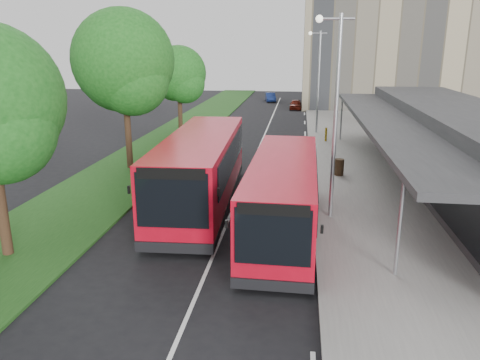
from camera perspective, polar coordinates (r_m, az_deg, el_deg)
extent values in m
plane|color=black|center=(18.25, -2.09, -6.44)|extent=(120.00, 120.00, 0.00)
cube|color=gray|center=(37.42, 12.12, 5.01)|extent=(5.00, 80.00, 0.15)
cube|color=#194115|center=(38.55, -7.59, 5.51)|extent=(5.00, 80.00, 0.10)
cube|color=silver|center=(32.52, 2.19, 3.61)|extent=(0.12, 70.00, 0.01)
cube|color=silver|center=(16.22, 8.48, -9.60)|extent=(0.12, 2.00, 0.01)
cube|color=silver|center=(21.79, 8.24, -2.81)|extent=(0.12, 2.00, 0.01)
cube|color=silver|center=(27.54, 8.10, 1.19)|extent=(0.12, 2.00, 0.01)
cube|color=silver|center=(33.38, 8.01, 3.79)|extent=(0.12, 2.00, 0.01)
cube|color=silver|center=(39.27, 7.95, 5.62)|extent=(0.12, 2.00, 0.01)
cube|color=silver|center=(45.18, 7.90, 6.97)|extent=(0.12, 2.00, 0.01)
cube|color=silver|center=(51.12, 7.86, 8.00)|extent=(0.12, 2.00, 0.01)
cube|color=silver|center=(57.07, 7.84, 8.82)|extent=(0.12, 2.00, 0.01)
cube|color=silver|center=(63.03, 7.81, 9.49)|extent=(0.12, 2.00, 0.01)
cube|color=tan|center=(59.74, 18.96, 17.11)|extent=(22.00, 12.00, 18.00)
cube|color=#29292B|center=(26.44, 25.27, 3.63)|extent=(5.00, 26.00, 4.00)
cube|color=black|center=(25.85, 19.85, 3.05)|extent=(0.06, 24.00, 2.20)
cube|color=#29292B|center=(25.30, 17.36, 6.94)|extent=(2.80, 26.00, 0.25)
cylinder|color=#9B9DA3|center=(14.96, 18.84, -5.70)|extent=(0.12, 0.12, 3.30)
cylinder|color=#9B9DA3|center=(36.17, 12.23, 7.17)|extent=(0.12, 0.12, 3.30)
cylinder|color=#372216|center=(17.54, -27.12, -2.59)|extent=(0.36, 0.36, 3.81)
cylinder|color=#372216|center=(27.86, -13.48, 5.73)|extent=(0.36, 0.36, 4.43)
sphere|color=#155015|center=(27.46, -14.04, 14.01)|extent=(5.64, 5.64, 5.64)
sphere|color=#155015|center=(26.92, -12.98, 11.90)|extent=(4.03, 4.03, 4.03)
sphere|color=#155015|center=(28.13, -14.54, 12.58)|extent=(4.43, 4.43, 4.43)
cylinder|color=#372216|center=(39.25, -7.31, 8.19)|extent=(0.36, 0.36, 3.47)
sphere|color=#155015|center=(38.95, -7.47, 12.79)|extent=(4.41, 4.41, 4.41)
sphere|color=#155015|center=(38.47, -6.70, 11.60)|extent=(3.15, 3.15, 3.15)
sphere|color=#155015|center=(39.60, -7.97, 12.02)|extent=(3.47, 3.47, 3.47)
cylinder|color=#9B9DA3|center=(18.91, 11.55, 7.11)|extent=(0.16, 0.16, 8.00)
cylinder|color=#9B9DA3|center=(18.71, 11.59, 18.71)|extent=(1.40, 0.10, 0.10)
sphere|color=silver|center=(18.68, 9.65, 18.81)|extent=(0.28, 0.28, 0.28)
cylinder|color=#9B9DA3|center=(38.77, 9.54, 11.60)|extent=(0.16, 0.16, 8.00)
cylinder|color=#9B9DA3|center=(38.68, 9.50, 17.23)|extent=(1.40, 0.10, 0.10)
sphere|color=silver|center=(38.66, 8.57, 17.27)|extent=(0.28, 0.28, 0.28)
cube|color=#B6091C|center=(17.89, 5.29, -1.52)|extent=(2.59, 10.07, 2.53)
cube|color=black|center=(18.30, 5.19, -5.22)|extent=(2.61, 10.09, 0.29)
cube|color=black|center=(13.08, 4.03, -6.99)|extent=(2.15, 0.09, 1.67)
cube|color=black|center=(22.65, 6.06, 3.25)|extent=(2.10, 0.09, 1.24)
cube|color=black|center=(18.14, 1.55, 0.28)|extent=(0.22, 8.59, 1.15)
cube|color=black|center=(18.02, 9.24, -0.03)|extent=(0.22, 8.59, 1.15)
cube|color=black|center=(13.71, 3.90, -12.71)|extent=(2.39, 0.13, 0.33)
cube|color=black|center=(12.78, 4.09, -3.66)|extent=(2.01, 0.08, 0.33)
cube|color=black|center=(13.34, -1.64, -5.38)|extent=(0.08, 0.08, 0.24)
cube|color=black|center=(13.16, 9.96, -5.93)|extent=(0.08, 0.08, 0.24)
cylinder|color=black|center=(15.38, 0.69, -9.14)|extent=(0.30, 0.87, 0.86)
cylinder|color=black|center=(15.27, 8.27, -9.51)|extent=(0.30, 0.87, 0.86)
cylinder|color=black|center=(21.40, 3.04, -1.81)|extent=(0.30, 0.87, 0.86)
cylinder|color=black|center=(21.32, 8.41, -2.04)|extent=(0.30, 0.87, 0.86)
cube|color=#B6091C|center=(20.87, -4.75, 1.61)|extent=(3.13, 11.39, 2.85)
cube|color=black|center=(21.26, -4.66, -2.03)|extent=(3.15, 11.41, 0.32)
cube|color=black|center=(15.46, -8.29, -2.53)|extent=(2.42, 0.14, 1.88)
cube|color=black|center=(26.25, -2.69, 5.64)|extent=(2.37, 0.14, 1.40)
cube|color=black|center=(21.33, -8.26, 3.23)|extent=(0.43, 9.68, 1.29)
cube|color=black|center=(20.88, -0.93, 3.11)|extent=(0.43, 9.68, 1.29)
cube|color=black|center=(16.05, -8.06, -8.19)|extent=(2.69, 0.18, 0.38)
cube|color=black|center=(15.18, -8.44, 0.74)|extent=(2.26, 0.13, 0.38)
cube|color=black|center=(16.00, -13.40, -1.15)|extent=(0.08, 0.08, 0.27)
cube|color=black|center=(15.32, -2.64, -1.47)|extent=(0.08, 0.08, 0.27)
cylinder|color=black|center=(18.10, -10.14, -5.24)|extent=(0.36, 0.98, 0.97)
cylinder|color=black|center=(17.66, -3.01, -5.55)|extent=(0.36, 0.98, 0.97)
cylinder|color=black|center=(24.88, -5.84, 0.80)|extent=(0.36, 0.98, 0.97)
cylinder|color=black|center=(24.56, -0.65, 0.69)|extent=(0.36, 0.98, 0.97)
cylinder|color=#322314|center=(26.17, 12.01, 1.55)|extent=(0.54, 0.54, 0.89)
cylinder|color=#DEAB0B|center=(35.51, 10.43, 5.48)|extent=(0.19, 0.19, 1.02)
imported|color=#55140C|center=(54.78, 6.81, 9.15)|extent=(1.42, 3.32, 1.12)
imported|color=navy|center=(62.33, 3.73, 10.05)|extent=(1.70, 3.58, 1.13)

